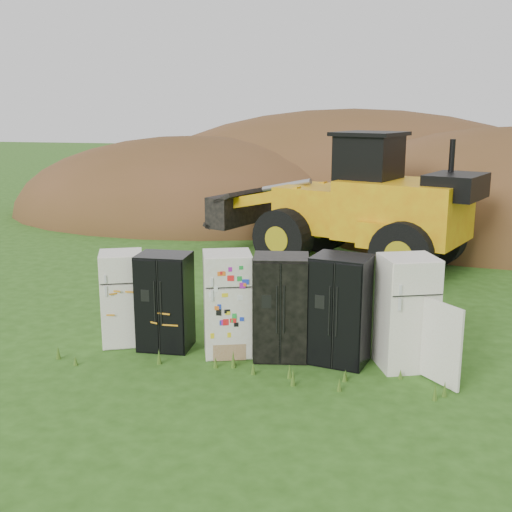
{
  "coord_description": "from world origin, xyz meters",
  "views": [
    {
      "loc": [
        2.27,
        -9.97,
        4.09
      ],
      "look_at": [
        -0.45,
        2.0,
        1.23
      ],
      "focal_mm": 45.0,
      "sensor_mm": 36.0,
      "label": 1
    }
  ],
  "objects_px": {
    "fridge_leftmost": "(122,298)",
    "fridge_black_right": "(341,310)",
    "fridge_black_side": "(165,301)",
    "fridge_dark_mid": "(281,307)",
    "fridge_open_door": "(406,312)",
    "fridge_sticker": "(227,303)",
    "wheel_loader": "(337,198)"
  },
  "relations": [
    {
      "from": "fridge_dark_mid",
      "to": "fridge_black_right",
      "type": "height_order",
      "value": "fridge_black_right"
    },
    {
      "from": "fridge_sticker",
      "to": "fridge_dark_mid",
      "type": "xyz_separation_m",
      "value": [
        0.91,
        0.02,
        -0.01
      ]
    },
    {
      "from": "fridge_black_side",
      "to": "fridge_open_door",
      "type": "distance_m",
      "value": 4.04
    },
    {
      "from": "fridge_open_door",
      "to": "fridge_black_side",
      "type": "bearing_deg",
      "value": 159.48
    },
    {
      "from": "fridge_sticker",
      "to": "fridge_open_door",
      "type": "height_order",
      "value": "fridge_open_door"
    },
    {
      "from": "fridge_open_door",
      "to": "fridge_black_right",
      "type": "bearing_deg",
      "value": 160.23
    },
    {
      "from": "fridge_dark_mid",
      "to": "wheel_loader",
      "type": "height_order",
      "value": "wheel_loader"
    },
    {
      "from": "fridge_black_side",
      "to": "fridge_dark_mid",
      "type": "height_order",
      "value": "fridge_dark_mid"
    },
    {
      "from": "fridge_sticker",
      "to": "fridge_black_side",
      "type": "bearing_deg",
      "value": 160.51
    },
    {
      "from": "fridge_sticker",
      "to": "fridge_open_door",
      "type": "bearing_deg",
      "value": -18.14
    },
    {
      "from": "fridge_open_door",
      "to": "fridge_dark_mid",
      "type": "bearing_deg",
      "value": 159.84
    },
    {
      "from": "fridge_leftmost",
      "to": "fridge_black_side",
      "type": "distance_m",
      "value": 0.82
    },
    {
      "from": "fridge_black_side",
      "to": "fridge_sticker",
      "type": "bearing_deg",
      "value": -2.73
    },
    {
      "from": "fridge_black_right",
      "to": "fridge_open_door",
      "type": "xyz_separation_m",
      "value": [
        1.04,
        0.03,
        0.02
      ]
    },
    {
      "from": "fridge_sticker",
      "to": "fridge_dark_mid",
      "type": "relative_size",
      "value": 1.01
    },
    {
      "from": "fridge_leftmost",
      "to": "fridge_dark_mid",
      "type": "xyz_separation_m",
      "value": [
        2.84,
        -0.04,
        0.05
      ]
    },
    {
      "from": "fridge_black_side",
      "to": "fridge_black_right",
      "type": "xyz_separation_m",
      "value": [
        3.0,
        0.03,
        0.06
      ]
    },
    {
      "from": "fridge_leftmost",
      "to": "fridge_black_right",
      "type": "bearing_deg",
      "value": -23.7
    },
    {
      "from": "fridge_leftmost",
      "to": "fridge_open_door",
      "type": "bearing_deg",
      "value": -23.26
    },
    {
      "from": "fridge_open_door",
      "to": "fridge_sticker",
      "type": "bearing_deg",
      "value": 159.85
    },
    {
      "from": "fridge_dark_mid",
      "to": "fridge_open_door",
      "type": "xyz_separation_m",
      "value": [
        2.02,
        0.04,
        0.04
      ]
    },
    {
      "from": "fridge_black_side",
      "to": "fridge_black_right",
      "type": "distance_m",
      "value": 3.01
    },
    {
      "from": "fridge_black_side",
      "to": "wheel_loader",
      "type": "height_order",
      "value": "wheel_loader"
    },
    {
      "from": "fridge_black_side",
      "to": "fridge_dark_mid",
      "type": "bearing_deg",
      "value": -2.11
    },
    {
      "from": "fridge_dark_mid",
      "to": "fridge_leftmost",
      "type": "bearing_deg",
      "value": 169.62
    },
    {
      "from": "fridge_open_door",
      "to": "wheel_loader",
      "type": "bearing_deg",
      "value": 83.54
    },
    {
      "from": "fridge_leftmost",
      "to": "fridge_dark_mid",
      "type": "distance_m",
      "value": 2.84
    },
    {
      "from": "fridge_leftmost",
      "to": "fridge_sticker",
      "type": "relative_size",
      "value": 0.94
    },
    {
      "from": "fridge_leftmost",
      "to": "wheel_loader",
      "type": "xyz_separation_m",
      "value": [
        3.03,
        6.9,
        0.92
      ]
    },
    {
      "from": "fridge_sticker",
      "to": "wheel_loader",
      "type": "relative_size",
      "value": 0.24
    },
    {
      "from": "fridge_dark_mid",
      "to": "wheel_loader",
      "type": "xyz_separation_m",
      "value": [
        0.19,
        6.94,
        0.87
      ]
    },
    {
      "from": "fridge_black_right",
      "to": "fridge_open_door",
      "type": "relative_size",
      "value": 0.98
    }
  ]
}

